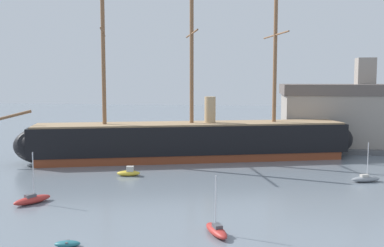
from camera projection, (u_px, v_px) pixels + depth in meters
The scene contains 7 objects.
tall_ship at pixel (192, 140), 69.53m from camera, with size 57.12×21.29×28.16m.
dinghy_foreground_left at pixel (67, 244), 33.41m from camera, with size 2.07×1.22×0.46m.
sailboat_near_centre at pixel (216, 230), 35.94m from camera, with size 2.65×3.86×4.88m.
sailboat_mid_left at pixel (32, 199), 45.02m from camera, with size 3.20×4.06×5.27m.
motorboat_alongside_bow at pixel (129, 172), 57.97m from camera, with size 3.18×1.71×1.27m.
sailboat_alongside_stern at pixel (366, 179), 54.52m from camera, with size 3.93×2.30×4.90m.
motorboat_far_left at pixel (64, 149), 77.21m from camera, with size 3.32×1.66×1.35m.
Camera 1 is at (4.50, -17.85, 12.60)m, focal length 41.44 mm.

